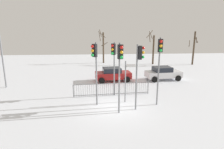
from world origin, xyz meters
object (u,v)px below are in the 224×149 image
traffic_light_foreground_left (95,60)px  car_red_trailing (113,74)px  traffic_light_mid_right (139,63)px  bare_tree_centre (103,46)px  traffic_light_rear_right (120,63)px  traffic_light_mid_left (114,57)px  car_white_near (163,73)px  direction_sign_post (126,80)px  traffic_light_foreground_right (160,57)px  bare_tree_right (153,48)px  bare_tree_left (194,48)px  street_lamp (0,42)px

traffic_light_foreground_left → car_red_trailing: (1.80, 6.73, -2.61)m
traffic_light_mid_right → bare_tree_centre: 19.35m
traffic_light_rear_right → traffic_light_mid_left: bearing=-99.7°
traffic_light_rear_right → car_white_near: size_ratio=1.19×
traffic_light_mid_left → car_white_near: bearing=-113.6°
traffic_light_mid_right → direction_sign_post: traffic_light_mid_right is taller
traffic_light_mid_left → traffic_light_foreground_right: bearing=169.4°
bare_tree_centre → bare_tree_right: bearing=-12.2°
traffic_light_foreground_left → traffic_light_foreground_right: size_ratio=0.93×
traffic_light_rear_right → bare_tree_left: 21.96m
traffic_light_foreground_left → traffic_light_mid_left: traffic_light_foreground_left is taller
traffic_light_rear_right → traffic_light_foreground_right: traffic_light_foreground_right is taller
traffic_light_foreground_left → bare_tree_left: bearing=-97.5°
traffic_light_mid_left → car_red_trailing: bearing=-66.5°
traffic_light_mid_right → bare_tree_left: bearing=134.4°
traffic_light_mid_left → bare_tree_right: 16.43m
traffic_light_foreground_right → bare_tree_right: (4.49, 16.96, -1.06)m
traffic_light_foreground_left → car_white_near: size_ratio=1.17×
traffic_light_foreground_left → bare_tree_left: bare_tree_left is taller
traffic_light_rear_right → direction_sign_post: traffic_light_rear_right is taller
traffic_light_foreground_left → traffic_light_mid_right: (2.93, -0.97, -0.05)m
traffic_light_foreground_left → bare_tree_left: (15.23, 15.63, -0.70)m
street_lamp → bare_tree_left: (23.93, 10.47, -1.65)m
traffic_light_mid_left → traffic_light_foreground_right: traffic_light_foreground_right is taller
traffic_light_foreground_left → car_white_near: traffic_light_foreground_left is taller
street_lamp → bare_tree_right: street_lamp is taller
bare_tree_right → traffic_light_foreground_right: bearing=-104.8°
car_red_trailing → bare_tree_centre: (-0.65, 11.55, 1.95)m
car_white_near → direction_sign_post: bearing=-134.6°
street_lamp → direction_sign_post: bearing=-23.0°
traffic_light_foreground_left → traffic_light_foreground_right: (4.52, -0.37, 0.24)m
traffic_light_mid_right → street_lamp: street_lamp is taller
car_red_trailing → car_white_near: size_ratio=0.99×
traffic_light_rear_right → bare_tree_centre: (-0.44, 19.85, -0.71)m
direction_sign_post → bare_tree_left: 19.93m
traffic_light_mid_left → bare_tree_centre: (-0.33, 16.30, -0.57)m
traffic_light_rear_right → car_red_trailing: (0.21, 8.30, -2.67)m
car_red_trailing → bare_tree_left: 16.22m
traffic_light_foreground_right → street_lamp: size_ratio=0.70×
bare_tree_centre → traffic_light_mid_right: bearing=-84.7°
traffic_light_rear_right → traffic_light_foreground_right: 3.16m
street_lamp → bare_tree_left: size_ratio=1.38×
traffic_light_mid_right → traffic_light_rear_right: (-1.34, -0.60, 0.10)m
traffic_light_foreground_left → bare_tree_left: 21.83m
bare_tree_centre → car_red_trailing: bearing=-86.8°
traffic_light_foreground_left → traffic_light_mid_right: size_ratio=1.01×
car_red_trailing → street_lamp: (-10.50, -1.57, 3.56)m
traffic_light_foreground_right → street_lamp: 14.35m
traffic_light_mid_right → car_red_trailing: bearing=179.3°
traffic_light_foreground_right → car_red_trailing: size_ratio=1.26×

